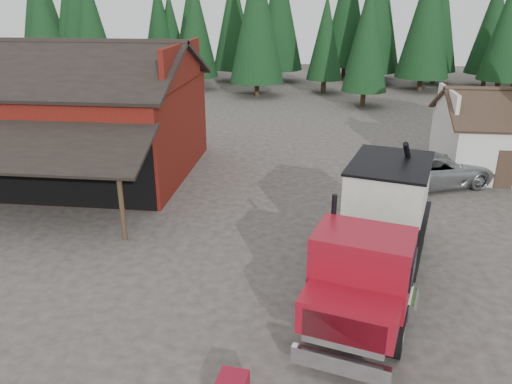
# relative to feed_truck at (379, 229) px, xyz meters

# --- Properties ---
(ground) EXTENTS (120.00, 120.00, 0.00)m
(ground) POSITION_rel_feed_truck_xyz_m (-4.02, 0.24, -2.11)
(ground) COLOR #403732
(ground) RESTS_ON ground
(red_barn) EXTENTS (12.80, 13.63, 7.18)m
(red_barn) POSITION_rel_feed_truck_xyz_m (-15.02, 10.14, 0.58)
(red_barn) COLOR maroon
(red_barn) RESTS_ON ground
(conifer_backdrop) EXTENTS (76.00, 16.00, 16.00)m
(conifer_backdrop) POSITION_rel_feed_truck_xyz_m (-4.02, 42.24, -2.11)
(conifer_backdrop) COLOR black
(conifer_backdrop) RESTS_ON ground
(near_pine_a) EXTENTS (4.40, 4.40, 11.40)m
(near_pine_a) POSITION_rel_feed_truck_xyz_m (-26.02, 28.24, 4.28)
(near_pine_a) COLOR #382619
(near_pine_a) RESTS_ON ground
(near_pine_b) EXTENTS (3.96, 3.96, 10.40)m
(near_pine_b) POSITION_rel_feed_truck_xyz_m (1.98, 30.24, 3.78)
(near_pine_b) COLOR #382619
(near_pine_b) RESTS_ON ground
(near_pine_d) EXTENTS (5.28, 5.28, 13.40)m
(near_pine_d) POSITION_rel_feed_truck_xyz_m (-8.02, 34.24, 5.29)
(near_pine_d) COLOR #382619
(near_pine_d) RESTS_ON ground
(feed_truck) EXTENTS (5.19, 10.33, 4.51)m
(feed_truck) POSITION_rel_feed_truck_xyz_m (0.00, 0.00, 0.00)
(feed_truck) COLOR black
(feed_truck) RESTS_ON ground
(silver_car) EXTENTS (6.97, 5.17, 1.76)m
(silver_car) POSITION_rel_feed_truck_xyz_m (3.98, 10.24, -1.23)
(silver_car) COLOR #A9ACB1
(silver_car) RESTS_ON ground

